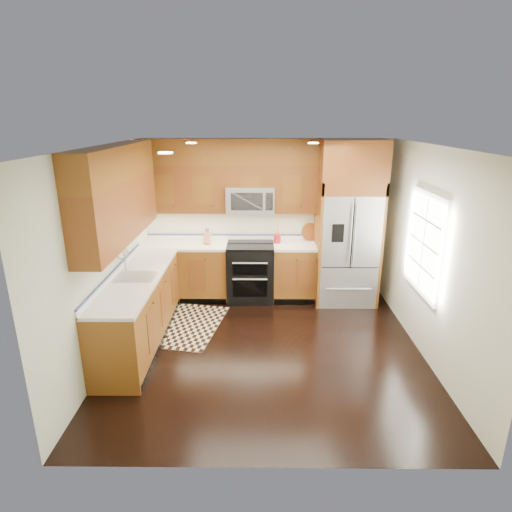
{
  "coord_description": "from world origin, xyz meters",
  "views": [
    {
      "loc": [
        -0.1,
        -4.97,
        2.92
      ],
      "look_at": [
        -0.15,
        0.6,
        1.1
      ],
      "focal_mm": 30.0,
      "sensor_mm": 36.0,
      "label": 1
    }
  ],
  "objects_px": {
    "range": "(250,272)",
    "rug": "(189,325)",
    "knife_block": "(207,237)",
    "refrigerator": "(348,224)",
    "utensil_crock": "(277,236)"
  },
  "relations": [
    {
      "from": "knife_block",
      "to": "utensil_crock",
      "type": "bearing_deg",
      "value": 3.12
    },
    {
      "from": "rug",
      "to": "knife_block",
      "type": "xyz_separation_m",
      "value": [
        0.18,
        1.07,
        1.04
      ]
    },
    {
      "from": "range",
      "to": "refrigerator",
      "type": "distance_m",
      "value": 1.76
    },
    {
      "from": "refrigerator",
      "to": "utensil_crock",
      "type": "xyz_separation_m",
      "value": [
        -1.11,
        0.16,
        -0.25
      ]
    },
    {
      "from": "range",
      "to": "refrigerator",
      "type": "xyz_separation_m",
      "value": [
        1.55,
        -0.04,
        0.83
      ]
    },
    {
      "from": "range",
      "to": "rug",
      "type": "xyz_separation_m",
      "value": [
        -0.88,
        -1.01,
        -0.46
      ]
    },
    {
      "from": "range",
      "to": "refrigerator",
      "type": "bearing_deg",
      "value": -1.4
    },
    {
      "from": "rug",
      "to": "knife_block",
      "type": "bearing_deg",
      "value": 91.09
    },
    {
      "from": "utensil_crock",
      "to": "range",
      "type": "bearing_deg",
      "value": -164.9
    },
    {
      "from": "range",
      "to": "utensil_crock",
      "type": "relative_size",
      "value": 2.89
    },
    {
      "from": "refrigerator",
      "to": "knife_block",
      "type": "bearing_deg",
      "value": 177.59
    },
    {
      "from": "range",
      "to": "rug",
      "type": "bearing_deg",
      "value": -130.99
    },
    {
      "from": "utensil_crock",
      "to": "rug",
      "type": "bearing_deg",
      "value": -139.42
    },
    {
      "from": "knife_block",
      "to": "utensil_crock",
      "type": "height_order",
      "value": "utensil_crock"
    },
    {
      "from": "rug",
      "to": "utensil_crock",
      "type": "height_order",
      "value": "utensil_crock"
    }
  ]
}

